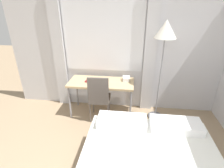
% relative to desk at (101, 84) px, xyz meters
% --- Properties ---
extents(wall_back_with_window, '(4.82, 0.13, 2.70)m').
position_rel_desk_xyz_m(wall_back_with_window, '(0.38, 0.36, 0.69)').
color(wall_back_with_window, silver).
rests_on(wall_back_with_window, ground_plane).
extents(desk, '(1.28, 0.57, 0.73)m').
position_rel_desk_xyz_m(desk, '(0.00, 0.00, 0.00)').
color(desk, tan).
rests_on(desk, ground_plane).
extents(desk_chair, '(0.42, 0.42, 0.96)m').
position_rel_desk_xyz_m(desk_chair, '(-0.00, -0.24, -0.14)').
color(desk_chair, '#59514C').
rests_on(desk_chair, ground_plane).
extents(standing_lamp, '(0.37, 0.37, 1.90)m').
position_rel_desk_xyz_m(standing_lamp, '(1.11, -0.02, 0.96)').
color(standing_lamp, '#4C4C51').
rests_on(standing_lamp, ground_plane).
extents(telephone, '(0.14, 0.18, 0.10)m').
position_rel_desk_xyz_m(telephone, '(0.48, 0.12, 0.10)').
color(telephone, white).
rests_on(telephone, desk).
extents(book, '(0.27, 0.22, 0.02)m').
position_rel_desk_xyz_m(book, '(-0.18, -0.00, 0.07)').
color(book, maroon).
rests_on(book, desk).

